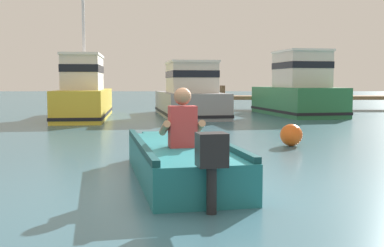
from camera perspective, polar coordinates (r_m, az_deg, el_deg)
ground_plane at (r=5.65m, az=1.45°, el=-7.80°), size 120.00×120.00×0.00m
wooden_dock at (r=22.84m, az=20.70°, el=2.96°), size 14.23×1.64×1.16m
rowboat_with_person at (r=6.16m, az=-1.48°, el=-4.36°), size 1.71×3.71×1.19m
moored_boat_yellow at (r=16.74m, az=-12.85°, el=3.43°), size 2.22×6.02×4.68m
moored_boat_grey at (r=17.39m, az=-0.27°, el=3.35°), size 2.94×5.89×2.01m
moored_boat_green at (r=18.40m, az=12.76°, el=3.81°), size 2.91×5.21×2.44m
mooring_buoy at (r=9.43m, az=12.01°, el=-1.38°), size 0.44×0.44×0.44m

